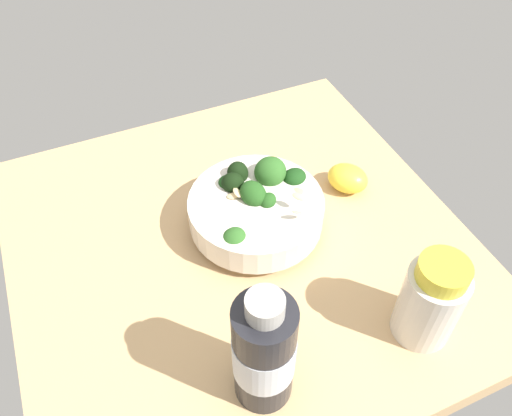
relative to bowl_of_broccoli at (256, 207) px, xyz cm
name	(u,v)px	position (x,y,z in cm)	size (l,w,h in cm)	color
ground_plane	(240,250)	(3.41, 1.99, -5.62)	(61.69, 61.69, 3.65)	tan
bowl_of_broccoli	(256,207)	(0.00, 0.00, 0.00)	(18.78, 18.76, 9.43)	silver
lemon_wedge	(348,178)	(-15.71, -1.32, -1.79)	(6.22, 5.00, 4.01)	yellow
bottle_tall	(264,352)	(9.07, 22.48, 4.17)	(6.58, 6.58, 17.62)	black
bottle_short	(431,301)	(-11.47, 23.40, 2.23)	(7.07, 7.07, 12.69)	beige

